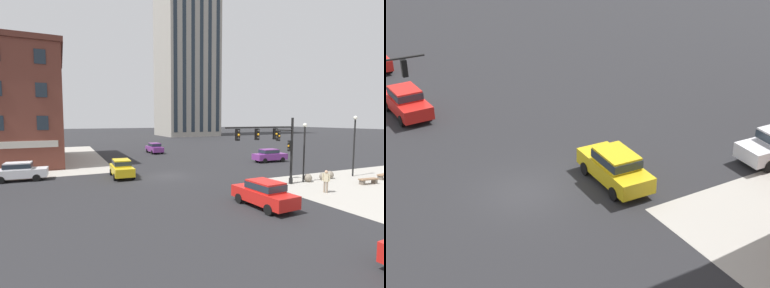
{
  "view_description": "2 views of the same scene",
  "coord_description": "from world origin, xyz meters",
  "views": [
    {
      "loc": [
        -9.31,
        -25.89,
        5.48
      ],
      "look_at": [
        2.63,
        -0.04,
        3.04
      ],
      "focal_mm": 26.62,
      "sensor_mm": 36.0,
      "label": 1
    },
    {
      "loc": [
        9.56,
        21.59,
        13.85
      ],
      "look_at": [
        -1.33,
        2.72,
        3.32
      ],
      "focal_mm": 54.82,
      "sensor_mm": 36.0,
      "label": 2
    }
  ],
  "objects": [
    {
      "name": "bollard_sphere_curb_a",
      "position": [
        10.39,
        -7.69,
        0.36
      ],
      "size": [
        0.71,
        0.71,
        0.71
      ],
      "primitive_type": "sphere",
      "color": "gray",
      "rests_on": "ground"
    },
    {
      "name": "bench_near_signal",
      "position": [
        14.35,
        -10.54,
        0.33
      ],
      "size": [
        1.84,
        0.66,
        0.49
      ],
      "color": "#8E6B4C",
      "rests_on": "ground"
    },
    {
      "name": "car_cross_eastbound",
      "position": [
        -12.79,
        3.45,
        0.92
      ],
      "size": [
        4.48,
        2.06,
        1.68
      ],
      "color": "silver",
      "rests_on": "ground"
    },
    {
      "name": "bollard_sphere_curb_c",
      "position": [
        13.38,
        -7.48,
        0.36
      ],
      "size": [
        0.71,
        0.71,
        0.71
      ],
      "primitive_type": "sphere",
      "color": "gray",
      "rests_on": "ground"
    },
    {
      "name": "car_main_southbound_near",
      "position": [
        15.24,
        3.2,
        0.92
      ],
      "size": [
        4.49,
        2.07,
        1.68
      ],
      "color": "#7A3389",
      "rests_on": "ground"
    },
    {
      "name": "traffic_signal_main",
      "position": [
        6.89,
        -7.46,
        3.59
      ],
      "size": [
        6.75,
        2.09,
        5.65
      ],
      "color": "black",
      "rests_on": "ground"
    },
    {
      "name": "car_main_mid",
      "position": [
        4.56,
        18.8,
        0.92
      ],
      "size": [
        1.97,
        4.44,
        1.68
      ],
      "color": "#7A3389",
      "rests_on": "ground"
    },
    {
      "name": "street_lamp_mid_sidewalk",
      "position": [
        16.31,
        -7.69,
        3.63
      ],
      "size": [
        0.36,
        0.36,
        5.85
      ],
      "color": "black",
      "rests_on": "ground"
    },
    {
      "name": "car_main_northbound_far",
      "position": [
        -4.14,
        1.35,
        0.92
      ],
      "size": [
        2.02,
        4.47,
        1.68
      ],
      "color": "gold",
      "rests_on": "ground"
    },
    {
      "name": "street_lamp_corner_near",
      "position": [
        10.0,
        -7.54,
        3.27
      ],
      "size": [
        0.36,
        0.36,
        5.19
      ],
      "color": "black",
      "rests_on": "ground"
    },
    {
      "name": "ground_plane",
      "position": [
        0.0,
        0.0,
        0.0
      ],
      "size": [
        320.0,
        320.0,
        0.0
      ],
      "primitive_type": "plane",
      "color": "#262628"
    },
    {
      "name": "residential_tower_skyline_right",
      "position": [
        30.34,
        64.66,
        40.43
      ],
      "size": [
        18.08,
        17.8,
        80.82
      ],
      "color": "#9E998E",
      "rests_on": "ground"
    },
    {
      "name": "pedestrian_near_bench",
      "position": [
        8.64,
        -11.03,
        0.98
      ],
      "size": [
        0.35,
        0.48,
        1.71
      ],
      "color": "gray",
      "rests_on": "ground"
    },
    {
      "name": "bollard_sphere_curb_b",
      "position": [
        12.2,
        -7.8,
        0.36
      ],
      "size": [
        0.71,
        0.71,
        0.71
      ],
      "primitive_type": "sphere",
      "color": "gray",
      "rests_on": "ground"
    },
    {
      "name": "car_main_southbound_far",
      "position": [
        2.13,
        -11.91,
        0.92
      ],
      "size": [
        2.09,
        4.5,
        1.68
      ],
      "color": "red",
      "rests_on": "ground"
    },
    {
      "name": "bench_mid_block",
      "position": [
        17.73,
        -9.8,
        0.33
      ],
      "size": [
        1.84,
        0.69,
        0.49
      ],
      "color": "#8E6B4C",
      "rests_on": "ground"
    }
  ]
}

